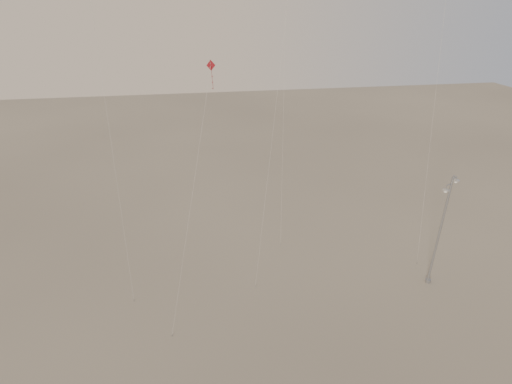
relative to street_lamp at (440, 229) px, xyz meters
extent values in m
plane|color=#A09784|center=(-12.00, -0.29, -5.37)|extent=(160.00, 160.00, 0.00)
cylinder|color=#93959B|center=(-0.01, 0.00, -5.22)|extent=(0.44, 0.44, 0.30)
cylinder|color=#93959B|center=(-0.01, 0.00, -0.40)|extent=(0.28, 0.18, 9.95)
cylinder|color=#93959B|center=(0.09, 0.00, 4.62)|extent=(0.14, 0.14, 0.18)
cylinder|color=#93959B|center=(0.31, 0.11, 4.47)|extent=(0.48, 0.29, 0.07)
cylinder|color=#93959B|center=(0.53, 0.23, 4.32)|extent=(0.06, 0.06, 0.30)
ellipsoid|color=#B1B0AC|center=(0.53, 0.23, 4.17)|extent=(0.52, 0.52, 0.18)
cylinder|color=#93959B|center=(-0.20, -0.10, 4.02)|extent=(0.59, 0.26, 0.07)
cylinder|color=#93959B|center=(-0.48, -0.20, 3.82)|extent=(0.06, 0.06, 0.40)
ellipsoid|color=#B1B0AC|center=(-0.48, -0.20, 3.62)|extent=(0.52, 0.52, 0.18)
cylinder|color=beige|center=(-25.71, 7.87, 11.00)|extent=(1.70, 12.21, 32.66)
cylinder|color=#93959B|center=(-24.87, 1.78, -5.32)|extent=(0.06, 0.06, 0.10)
cylinder|color=beige|center=(-12.73, 4.90, 9.41)|extent=(4.23, 6.08, 29.48)
cylinder|color=#93959B|center=(-14.84, 1.87, -5.32)|extent=(0.06, 0.06, 0.10)
cylinder|color=beige|center=(-9.76, 15.05, 13.76)|extent=(3.12, 14.55, 38.17)
cylinder|color=#93959B|center=(-11.31, 7.78, -5.32)|extent=(0.06, 0.06, 0.10)
cube|color=maroon|center=(-17.62, 3.74, 12.62)|extent=(0.59, 0.55, 0.76)
cylinder|color=maroon|center=(-17.55, 3.88, 11.61)|extent=(0.11, 0.20, 1.33)
cylinder|color=beige|center=(-19.67, 0.60, 3.65)|extent=(4.13, 6.30, 17.95)
cylinder|color=#93959B|center=(-21.73, -2.54, -5.32)|extent=(0.06, 0.06, 0.10)
cylinder|color=beige|center=(1.08, 5.56, 7.96)|extent=(1.23, 5.88, 26.58)
cylinder|color=#93959B|center=(0.47, 2.62, -5.32)|extent=(0.06, 0.06, 0.10)
camera|label=1|loc=(-19.26, -24.73, 16.84)|focal=28.00mm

